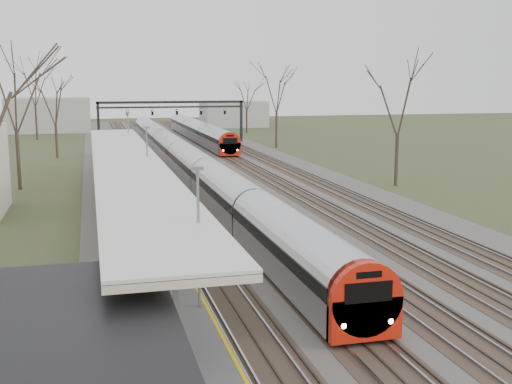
{
  "coord_description": "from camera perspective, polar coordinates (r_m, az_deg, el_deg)",
  "views": [
    {
      "loc": [
        -11.2,
        -7.51,
        8.96
      ],
      "look_at": [
        -1.19,
        31.13,
        2.0
      ],
      "focal_mm": 45.0,
      "sensor_mm": 36.0,
      "label": 1
    }
  ],
  "objects": [
    {
      "name": "platform",
      "position": [
        45.85,
        -11.58,
        -0.95
      ],
      "size": [
        3.5,
        69.0,
        1.0
      ],
      "primitive_type": "cube",
      "color": "#9E9B93",
      "rests_on": "ground"
    },
    {
      "name": "track_bed",
      "position": [
        64.17,
        -4.09,
        1.9
      ],
      "size": [
        24.0,
        160.0,
        0.22
      ],
      "color": "#474442",
      "rests_on": "ground"
    },
    {
      "name": "signal_gantry",
      "position": [
        93.3,
        -7.5,
        7.32
      ],
      "size": [
        21.0,
        0.59,
        6.08
      ],
      "color": "black",
      "rests_on": "ground"
    },
    {
      "name": "station_building",
      "position": [
        17.22,
        -18.1,
        -15.94
      ],
      "size": [
        6.0,
        9.0,
        3.2
      ],
      "primitive_type": "cube",
      "color": "silver",
      "rests_on": "ground"
    },
    {
      "name": "tree_east_far",
      "position": [
        55.58,
        12.57,
        7.93
      ],
      "size": [
        5.0,
        5.0,
        10.3
      ],
      "color": "#2D231C",
      "rests_on": "ground"
    },
    {
      "name": "tree_west_far",
      "position": [
        55.82,
        -20.71,
        8.29
      ],
      "size": [
        5.5,
        5.5,
        11.33
      ],
      "color": "#2D231C",
      "rests_on": "ground"
    },
    {
      "name": "train_far",
      "position": [
        96.55,
        -5.14,
        5.41
      ],
      "size": [
        2.62,
        45.21,
        3.05
      ],
      "color": "#ADAFB7",
      "rests_on": "ground"
    },
    {
      "name": "canopy",
      "position": [
        40.87,
        -11.4,
        2.62
      ],
      "size": [
        4.1,
        50.0,
        3.11
      ],
      "color": "slate",
      "rests_on": "platform"
    },
    {
      "name": "train_near",
      "position": [
        64.67,
        -6.7,
        3.18
      ],
      "size": [
        2.62,
        90.21,
        3.05
      ],
      "color": "#ADAFB7",
      "rests_on": "ground"
    }
  ]
}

